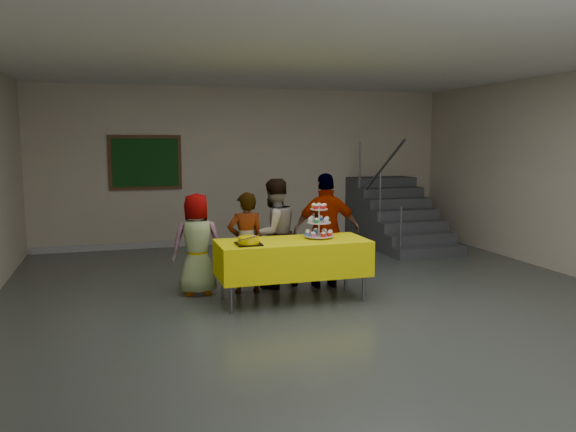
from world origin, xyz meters
name	(u,v)px	position (x,y,z in m)	size (l,w,h in m)	color
room_shell	(349,128)	(0.00, 0.02, 2.13)	(10.00, 10.04, 3.02)	#4C514C
bake_table	(293,257)	(-0.36, 0.90, 0.56)	(1.88, 0.78, 0.77)	#595960
cupcake_stand	(319,224)	(0.01, 0.97, 0.95)	(0.38, 0.38, 0.44)	silver
bear_cake	(248,240)	(-0.95, 0.78, 0.83)	(0.32, 0.36, 0.12)	black
schoolchild_a	(197,244)	(-1.46, 1.55, 0.67)	(0.65, 0.42, 1.33)	slate
schoolchild_b	(246,243)	(-0.83, 1.44, 0.67)	(0.49, 0.32, 1.34)	slate
schoolchild_c	(274,233)	(-0.41, 1.60, 0.75)	(0.73, 0.57, 1.49)	slate
schoolchild_d	(327,231)	(0.28, 1.41, 0.78)	(0.92, 0.38, 1.57)	slate
staircase	(393,219)	(2.70, 4.13, 0.49)	(1.30, 2.40, 2.04)	#424447
noticeboard	(145,163)	(-1.92, 4.96, 1.60)	(1.30, 0.05, 1.00)	#472B16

